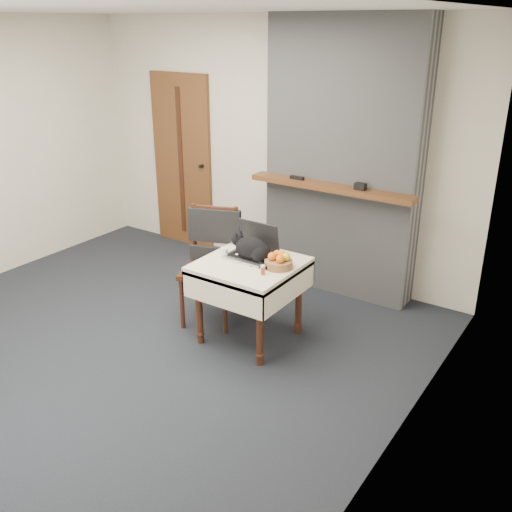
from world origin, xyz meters
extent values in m
plane|color=black|center=(0.00, 0.00, 0.00)|extent=(4.50, 4.50, 0.00)
cube|color=beige|center=(0.00, 2.00, 1.30)|extent=(4.50, 0.02, 2.60)
cube|color=beige|center=(2.25, 0.00, 1.30)|extent=(0.02, 4.00, 2.60)
cube|color=white|center=(0.00, 0.00, 2.60)|extent=(4.50, 4.00, 0.02)
cube|color=brown|center=(-1.20, 1.98, 1.00)|extent=(0.82, 0.05, 2.00)
cube|color=#3A170F|center=(-1.20, 1.95, 1.00)|extent=(0.06, 0.01, 1.70)
cylinder|color=black|center=(-0.88, 1.93, 1.00)|extent=(0.04, 0.06, 0.04)
cube|color=gray|center=(0.90, 1.85, 1.30)|extent=(1.50, 0.30, 2.60)
cube|color=brown|center=(0.90, 1.61, 1.10)|extent=(1.62, 0.18, 0.05)
cube|color=black|center=(0.55, 1.61, 1.14)|extent=(0.14, 0.04, 0.03)
cube|color=black|center=(1.20, 1.61, 1.16)|extent=(0.10, 0.07, 0.06)
cylinder|color=#3A170F|center=(0.45, 0.22, 0.32)|extent=(0.06, 0.06, 0.64)
sphere|color=#3A170F|center=(0.45, 0.22, 0.08)|extent=(0.07, 0.07, 0.07)
cylinder|color=#3A170F|center=(1.05, 0.22, 0.32)|extent=(0.06, 0.06, 0.64)
sphere|color=#3A170F|center=(1.05, 0.22, 0.08)|extent=(0.07, 0.07, 0.07)
cylinder|color=#3A170F|center=(0.45, 0.82, 0.32)|extent=(0.06, 0.06, 0.64)
sphere|color=#3A170F|center=(0.45, 0.82, 0.08)|extent=(0.07, 0.07, 0.07)
cylinder|color=#3A170F|center=(1.05, 0.82, 0.32)|extent=(0.06, 0.06, 0.64)
sphere|color=#3A170F|center=(1.05, 0.82, 0.08)|extent=(0.07, 0.07, 0.07)
cube|color=beige|center=(0.75, 0.52, 0.67)|extent=(0.78, 0.78, 0.06)
cube|color=beige|center=(0.75, 0.13, 0.56)|extent=(0.78, 0.01, 0.22)
cube|color=beige|center=(0.75, 0.90, 0.56)|extent=(0.78, 0.01, 0.22)
cube|color=beige|center=(0.37, 0.52, 0.56)|extent=(0.01, 0.78, 0.22)
cube|color=beige|center=(1.14, 0.52, 0.56)|extent=(0.01, 0.78, 0.22)
cube|color=#B7B7BC|center=(0.70, 0.57, 0.71)|extent=(0.38, 0.27, 0.02)
cube|color=black|center=(0.70, 0.57, 0.73)|extent=(0.32, 0.18, 0.00)
cube|color=black|center=(0.70, 0.73, 0.85)|extent=(0.38, 0.07, 0.26)
cube|color=#AEC2FF|center=(0.70, 0.73, 0.85)|extent=(0.35, 0.06, 0.23)
ellipsoid|color=black|center=(0.74, 0.57, 0.80)|extent=(0.32, 0.20, 0.20)
ellipsoid|color=black|center=(0.83, 0.56, 0.78)|extent=(0.17, 0.19, 0.16)
sphere|color=black|center=(0.59, 0.58, 0.84)|extent=(0.12, 0.12, 0.11)
ellipsoid|color=white|center=(0.55, 0.59, 0.82)|extent=(0.05, 0.06, 0.05)
ellipsoid|color=white|center=(0.61, 0.58, 0.76)|extent=(0.05, 0.07, 0.08)
cone|color=black|center=(0.59, 0.55, 0.90)|extent=(0.04, 0.05, 0.05)
cone|color=black|center=(0.60, 0.62, 0.90)|extent=(0.04, 0.05, 0.05)
cylinder|color=black|center=(0.89, 0.49, 0.72)|extent=(0.17, 0.10, 0.03)
sphere|color=white|center=(0.61, 0.55, 0.72)|extent=(0.04, 0.04, 0.04)
sphere|color=white|center=(0.61, 0.62, 0.72)|extent=(0.04, 0.04, 0.04)
cylinder|color=white|center=(0.50, 0.50, 0.74)|extent=(0.07, 0.07, 0.07)
cylinder|color=#A13813|center=(0.97, 0.38, 0.73)|extent=(0.03, 0.03, 0.06)
cylinder|color=white|center=(0.97, 0.38, 0.77)|extent=(0.04, 0.04, 0.01)
cylinder|color=#9A6B3E|center=(1.00, 0.56, 0.73)|extent=(0.23, 0.23, 0.06)
sphere|color=orange|center=(0.96, 0.53, 0.79)|extent=(0.07, 0.07, 0.07)
sphere|color=orange|center=(1.04, 0.52, 0.79)|extent=(0.07, 0.07, 0.07)
sphere|color=orange|center=(1.00, 0.60, 0.79)|extent=(0.07, 0.07, 0.07)
sphere|color=yellow|center=(1.06, 0.58, 0.79)|extent=(0.07, 0.07, 0.07)
sphere|color=orange|center=(0.97, 0.59, 0.79)|extent=(0.07, 0.07, 0.07)
cube|color=black|center=(0.90, 0.56, 0.70)|extent=(0.12, 0.07, 0.01)
cube|color=#3A170F|center=(0.28, 0.58, 0.49)|extent=(0.58, 0.58, 0.04)
cylinder|color=#3A170F|center=(0.16, 0.33, 0.24)|extent=(0.04, 0.04, 0.49)
cylinder|color=#3A170F|center=(0.53, 0.46, 0.24)|extent=(0.04, 0.04, 0.49)
cylinder|color=#3A170F|center=(0.03, 0.69, 0.24)|extent=(0.04, 0.04, 0.49)
cylinder|color=#3A170F|center=(0.39, 0.83, 0.24)|extent=(0.04, 0.04, 0.49)
cylinder|color=#3A170F|center=(0.03, 0.69, 0.76)|extent=(0.04, 0.04, 0.54)
cylinder|color=#3A170F|center=(0.39, 0.83, 0.76)|extent=(0.04, 0.04, 0.54)
cube|color=#3A170F|center=(0.21, 0.76, 0.87)|extent=(0.38, 0.17, 0.30)
cube|color=black|center=(0.22, 0.75, 0.84)|extent=(0.47, 0.23, 0.30)
camera|label=1|loc=(3.17, -3.00, 2.51)|focal=40.00mm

